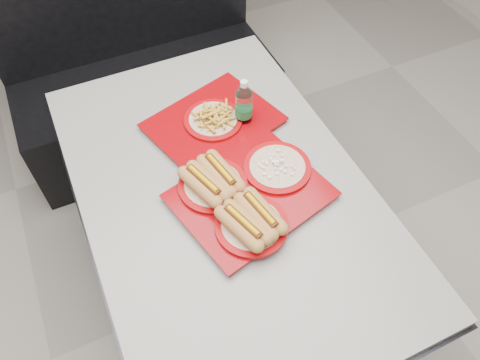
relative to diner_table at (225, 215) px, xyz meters
name	(u,v)px	position (x,y,z in m)	size (l,w,h in m)	color
ground	(228,285)	(0.00, 0.00, -0.58)	(6.00, 6.00, 0.00)	gray
diner_table	(225,215)	(0.00, 0.00, 0.00)	(0.92, 1.42, 0.75)	black
booth_bench	(141,72)	(0.00, 1.09, -0.18)	(1.30, 0.57, 1.35)	black
tray_near	(245,194)	(0.04, -0.08, 0.20)	(0.53, 0.46, 0.10)	#810308
tray_far	(213,121)	(0.08, 0.27, 0.19)	(0.51, 0.45, 0.09)	#810308
water_bottle	(244,106)	(0.18, 0.24, 0.25)	(0.06, 0.06, 0.20)	silver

